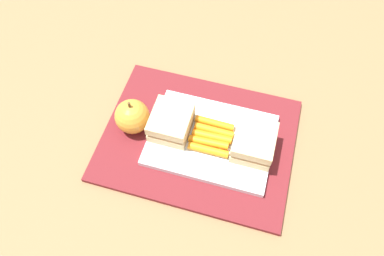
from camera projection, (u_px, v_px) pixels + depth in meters
ground_plane at (198, 141)px, 0.71m from camera, size 2.40×2.40×0.00m
lunchbag_mat at (198, 139)px, 0.70m from camera, size 0.36×0.28×0.01m
food_tray at (211, 140)px, 0.69m from camera, size 0.23×0.17×0.01m
sandwich_half_left at (254, 142)px, 0.66m from camera, size 0.07×0.08×0.04m
sandwich_half_right at (171, 122)px, 0.68m from camera, size 0.07×0.08×0.04m
carrot_sticks_bundle at (212, 136)px, 0.68m from camera, size 0.08×0.07×0.02m
apple at (132, 116)px, 0.69m from camera, size 0.07×0.07×0.08m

